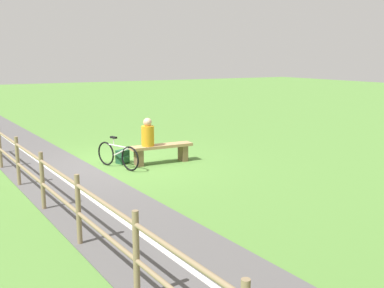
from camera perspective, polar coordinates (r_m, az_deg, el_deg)
The scene contains 8 objects.
ground_plane at distance 12.31m, azimuth -9.17°, elevation -2.60°, with size 80.00×80.00×0.00m, color #548438.
paved_path at distance 8.22m, azimuth -9.20°, elevation -9.52°, with size 2.14×36.00×0.02m, color #565454.
path_centre_line at distance 8.22m, azimuth -9.20°, elevation -9.45°, with size 0.10×32.00×0.00m, color silver.
bench at distance 12.28m, azimuth -3.94°, elevation -0.82°, with size 1.78×0.45×0.52m.
person_seated at distance 12.04m, azimuth -5.67°, elevation 1.29°, with size 0.35×0.35×0.76m.
bicycle at distance 11.87m, azimuth -9.47°, elevation -1.42°, with size 0.60×1.52×0.83m.
backpack at distance 12.41m, azimuth -8.84°, elevation -1.62°, with size 0.38×0.37×0.37m.
fence_roadside at distance 6.26m, azimuth -11.26°, elevation -9.78°, with size 1.49×17.64×1.13m.
Camera 1 is at (4.07, 11.26, 2.88)m, focal length 41.79 mm.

